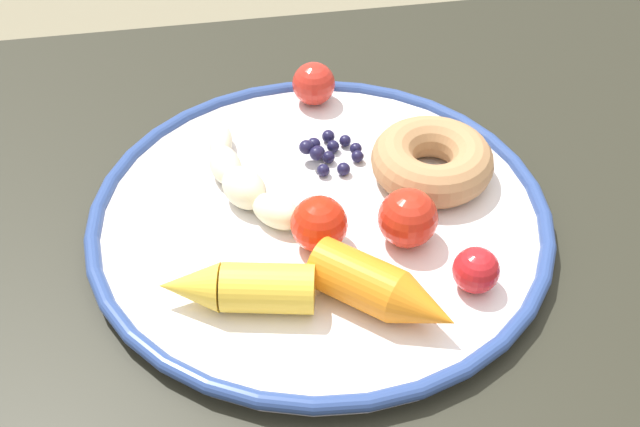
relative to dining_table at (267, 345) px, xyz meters
The scene contains 11 objects.
dining_table is the anchor object (origin of this frame).
plate 0.12m from the dining_table, 33.22° to the left, with size 0.35×0.35×0.02m.
banana 0.14m from the dining_table, 88.32° to the left, with size 0.10×0.16×0.03m.
carrot_orange 0.16m from the dining_table, 42.17° to the right, with size 0.10×0.10×0.04m.
carrot_yellow 0.14m from the dining_table, 114.75° to the right, with size 0.11×0.05×0.03m.
donut 0.20m from the dining_table, 22.47° to the left, with size 0.10×0.10×0.03m, color #AE7D50.
blueberry_pile 0.17m from the dining_table, 54.90° to the left, with size 0.05×0.06×0.02m.
tomato_near 0.14m from the dining_table, ahead, with size 0.04×0.04×0.04m, color red.
tomato_mid 0.17m from the dining_table, ahead, with size 0.04×0.04×0.04m, color red.
tomato_far 0.20m from the dining_table, 22.46° to the right, with size 0.03×0.03×0.03m, color red.
tomato_extra 0.23m from the dining_table, 68.74° to the left, with size 0.04×0.04×0.04m, color red.
Camera 1 is at (-0.03, -0.40, 1.20)m, focal length 44.36 mm.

